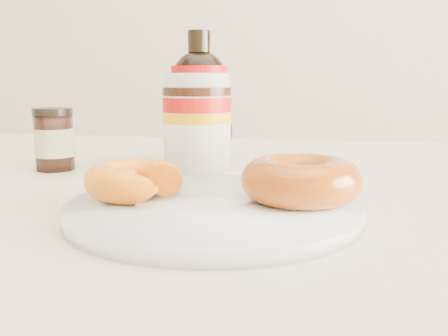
% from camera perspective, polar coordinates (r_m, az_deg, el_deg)
% --- Properties ---
extents(dining_table, '(1.40, 0.90, 0.75)m').
position_cam_1_polar(dining_table, '(0.63, -5.78, -8.81)').
color(dining_table, beige).
rests_on(dining_table, ground).
extents(plate, '(0.26, 0.26, 0.01)m').
position_cam_1_polar(plate, '(0.45, -1.19, -4.63)').
color(plate, white).
rests_on(plate, dining_table).
extents(donut_bitten, '(0.11, 0.11, 0.03)m').
position_cam_1_polar(donut_bitten, '(0.47, -10.25, -1.37)').
color(donut_bitten, orange).
rests_on(donut_bitten, plate).
extents(donut_whole, '(0.14, 0.14, 0.04)m').
position_cam_1_polar(donut_whole, '(0.45, 8.76, -1.33)').
color(donut_whole, '#8D4109').
rests_on(donut_whole, plate).
extents(nutella_jar, '(0.09, 0.09, 0.13)m').
position_cam_1_polar(nutella_jar, '(0.67, -3.11, 5.69)').
color(nutella_jar, white).
rests_on(nutella_jar, dining_table).
extents(syrup_bottle, '(0.12, 0.11, 0.19)m').
position_cam_1_polar(syrup_bottle, '(0.74, -2.82, 8.03)').
color(syrup_bottle, black).
rests_on(syrup_bottle, dining_table).
extents(dark_jar, '(0.05, 0.05, 0.08)m').
position_cam_1_polar(dark_jar, '(0.71, -18.84, 3.06)').
color(dark_jar, black).
rests_on(dark_jar, dining_table).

